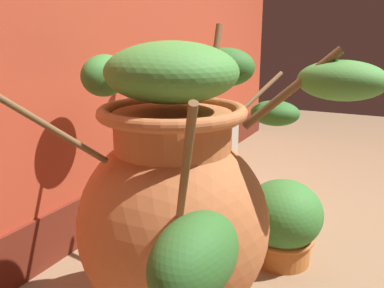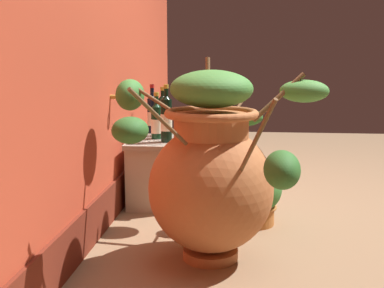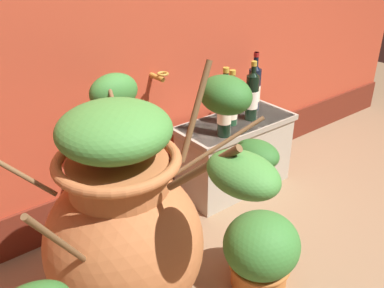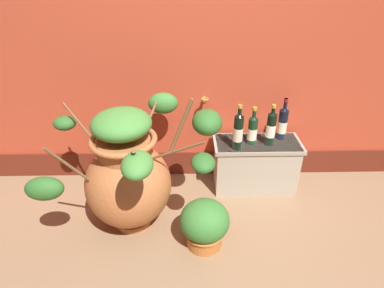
{
  "view_description": "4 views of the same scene",
  "coord_description": "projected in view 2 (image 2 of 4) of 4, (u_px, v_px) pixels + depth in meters",
  "views": [
    {
      "loc": [
        -1.4,
        -0.03,
        0.87
      ],
      "look_at": [
        0.05,
        0.72,
        0.43
      ],
      "focal_mm": 36.53,
      "sensor_mm": 36.0,
      "label": 1
    },
    {
      "loc": [
        -2.58,
        0.38,
        0.91
      ],
      "look_at": [
        -0.09,
        0.63,
        0.47
      ],
      "focal_mm": 44.96,
      "sensor_mm": 36.0,
      "label": 2
    },
    {
      "loc": [
        -1.02,
        -0.57,
        1.33
      ],
      "look_at": [
        -0.06,
        0.64,
        0.54
      ],
      "focal_mm": 39.37,
      "sensor_mm": 36.0,
      "label": 3
    },
    {
      "loc": [
        -0.1,
        -1.23,
        1.64
      ],
      "look_at": [
        -0.06,
        0.66,
        0.55
      ],
      "focal_mm": 30.3,
      "sensor_mm": 36.0,
      "label": 4
    }
  ],
  "objects": [
    {
      "name": "stone_ledge",
      "position": [
        157.0,
        166.0,
        3.14
      ],
      "size": [
        0.67,
        0.3,
        0.41
      ],
      "color": "#B2A893",
      "rests_on": "ground_plane"
    },
    {
      "name": "terracotta_urn",
      "position": [
        211.0,
        168.0,
        2.17
      ],
      "size": [
        1.13,
        1.01,
        0.92
      ],
      "color": "#B26638",
      "rests_on": "ground_plane"
    },
    {
      "name": "potted_shrub",
      "position": [
        254.0,
        194.0,
        2.66
      ],
      "size": [
        0.32,
        0.31,
        0.33
      ],
      "color": "#C17033",
      "rests_on": "ground_plane"
    },
    {
      "name": "wine_bottle_middle",
      "position": [
        163.0,
        115.0,
        3.16
      ],
      "size": [
        0.07,
        0.07,
        0.32
      ],
      "color": "black",
      "rests_on": "stone_ledge"
    },
    {
      "name": "wine_bottle_left",
      "position": [
        166.0,
        118.0,
        2.9
      ],
      "size": [
        0.07,
        0.07,
        0.35
      ],
      "color": "black",
      "rests_on": "stone_ledge"
    },
    {
      "name": "ground_plane",
      "position": [
        307.0,
        226.0,
        2.65
      ],
      "size": [
        7.0,
        7.0,
        0.0
      ],
      "primitive_type": "plane",
      "color": "#896B4C"
    },
    {
      "name": "wine_bottle_back",
      "position": [
        152.0,
        113.0,
        3.28
      ],
      "size": [
        0.07,
        0.07,
        0.33
      ],
      "color": "black",
      "rests_on": "stone_ledge"
    },
    {
      "name": "wine_bottle_right",
      "position": [
        157.0,
        120.0,
        3.04
      ],
      "size": [
        0.07,
        0.07,
        0.29
      ],
      "color": "black",
      "rests_on": "stone_ledge"
    }
  ]
}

